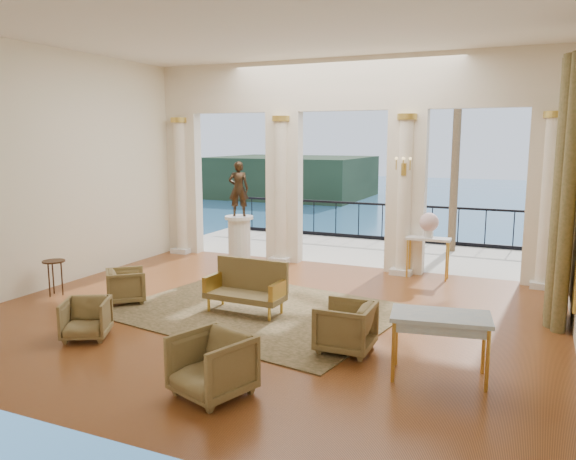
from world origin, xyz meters
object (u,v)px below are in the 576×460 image
at_px(armchair_d, 126,284).
at_px(settee, 248,287).
at_px(armchair_c, 345,325).
at_px(pedestal, 239,244).
at_px(armchair_a, 86,317).
at_px(statue, 239,189).
at_px(game_table, 441,321).
at_px(side_table, 54,265).
at_px(console_table, 428,245).
at_px(armchair_b, 212,362).

height_order(armchair_d, settee, settee).
bearing_deg(armchair_c, pedestal, -135.57).
xyz_separation_m(armchair_a, pedestal, (-0.00, 4.53, 0.26)).
distance_m(settee, statue, 3.24).
bearing_deg(game_table, armchair_a, 178.57).
height_order(armchair_c, settee, settee).
height_order(armchair_d, side_table, armchair_d).
xyz_separation_m(armchair_d, side_table, (-1.48, -0.17, 0.23)).
distance_m(armchair_d, side_table, 1.50).
bearing_deg(console_table, settee, -124.43).
height_order(armchair_a, side_table, side_table).
distance_m(armchair_d, pedestal, 2.97).
distance_m(armchair_b, side_table, 5.26).
height_order(statue, console_table, statue).
height_order(pedestal, console_table, pedestal).
bearing_deg(statue, armchair_d, 53.88).
bearing_deg(pedestal, armchair_b, -64.12).
distance_m(armchair_d, settee, 2.22).
bearing_deg(armchair_b, statue, 134.96).
xyz_separation_m(armchair_a, side_table, (-2.13, 1.47, 0.24)).
bearing_deg(game_table, statue, 131.95).
distance_m(settee, side_table, 3.70).
distance_m(armchair_b, pedestal, 5.96).
height_order(settee, statue, statue).
xyz_separation_m(settee, statue, (-1.53, 2.52, 1.34)).
height_order(game_table, side_table, game_table).
height_order(armchair_c, pedestal, pedestal).
height_order(armchair_d, statue, statue).
bearing_deg(armchair_a, console_table, 27.06).
xyz_separation_m(console_table, side_table, (-5.94, -4.05, -0.14)).
relative_size(armchair_b, game_table, 0.63).
distance_m(armchair_c, statue, 5.17).
bearing_deg(game_table, pedestal, 131.95).
relative_size(armchair_b, console_table, 0.87).
xyz_separation_m(pedestal, side_table, (-2.13, -3.06, -0.02)).
bearing_deg(side_table, console_table, 34.31).
xyz_separation_m(armchair_b, game_table, (2.22, 1.50, 0.32)).
distance_m(armchair_a, side_table, 2.60).
bearing_deg(pedestal, game_table, -38.70).
bearing_deg(armchair_a, side_table, 117.09).
distance_m(armchair_c, pedestal, 4.98).
xyz_separation_m(settee, game_table, (3.28, -1.34, 0.28)).
distance_m(armchair_c, game_table, 1.38).
bearing_deg(console_table, armchair_c, -95.00).
distance_m(armchair_d, console_table, 5.93).
bearing_deg(settee, statue, 123.23).
bearing_deg(armchair_d, console_table, -91.35).
bearing_deg(statue, armchair_a, 66.66).
height_order(armchair_b, armchair_d, armchair_b).
relative_size(game_table, statue, 1.06).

